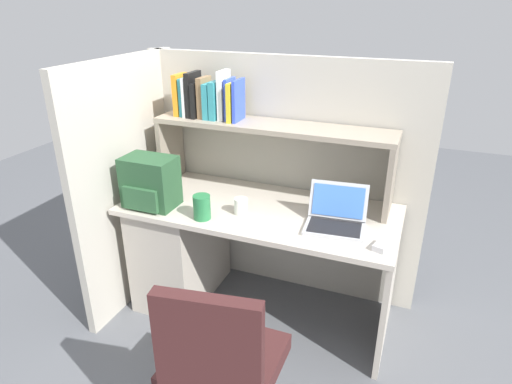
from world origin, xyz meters
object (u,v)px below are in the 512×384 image
object	(u,v)px
paper_cup	(241,206)
snack_canister	(202,207)
laptop	(336,218)
computer_mouse	(382,246)
backpack	(150,183)
office_chair	(222,382)

from	to	relation	value
paper_cup	snack_canister	bearing A→B (deg)	-143.23
laptop	snack_canister	xyz separation A→B (m)	(-0.71, -0.18, 0.02)
computer_mouse	paper_cup	size ratio (longest dim) A/B	1.10
laptop	backpack	xyz separation A→B (m)	(-1.06, -0.14, 0.09)
laptop	paper_cup	world-z (taller)	laptop
backpack	paper_cup	world-z (taller)	backpack
backpack	office_chair	bearing A→B (deg)	-43.10
snack_canister	office_chair	bearing A→B (deg)	-57.67
laptop	snack_canister	bearing A→B (deg)	-165.75
laptop	backpack	distance (m)	1.08
laptop	computer_mouse	xyz separation A→B (m)	(0.26, -0.15, -0.03)
laptop	office_chair	distance (m)	1.01
computer_mouse	snack_canister	size ratio (longest dim) A/B	0.76
backpack	snack_canister	size ratio (longest dim) A/B	2.18
computer_mouse	snack_canister	distance (m)	0.97
paper_cup	computer_mouse	bearing A→B (deg)	-7.10
snack_canister	backpack	bearing A→B (deg)	173.21
computer_mouse	paper_cup	world-z (taller)	paper_cup
office_chair	laptop	bearing A→B (deg)	-114.96
computer_mouse	paper_cup	bearing A→B (deg)	-170.25
laptop	office_chair	world-z (taller)	laptop
computer_mouse	snack_canister	world-z (taller)	snack_canister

